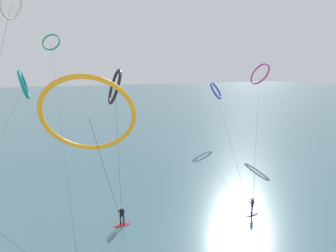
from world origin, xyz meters
name	(u,v)px	position (x,y,z in m)	size (l,w,h in m)	color
sea_water	(92,100)	(0.00, 107.09, 0.04)	(400.00, 200.00, 0.08)	#476B75
surfer_navy	(252,208)	(5.19, 14.95, 0.82)	(1.40, 0.73, 1.70)	navy
surfer_crimson	(122,217)	(-5.86, 17.85, 0.82)	(1.40, 0.69, 1.70)	red
kite_ivory	(11,3)	(-13.94, 32.20, 19.73)	(5.79, 11.68, 21.52)	silver
kite_charcoal	(115,87)	(-4.69, 24.95, 11.09)	(1.95, 9.02, 12.94)	black
kite_emerald	(51,42)	(-11.34, 55.43, 17.98)	(4.17, 45.26, 19.74)	#199351
kite_magenta	(260,74)	(22.62, 34.63, 12.01)	(18.70, 21.87, 13.93)	#CC288E
kite_amber	(89,116)	(-8.20, 13.63, 10.29)	(5.79, 6.21, 12.69)	orange
kite_teal	(24,85)	(-14.65, 38.52, 10.75)	(4.39, 18.08, 12.78)	teal
kite_cobalt	(216,91)	(16.42, 38.86, 8.90)	(13.39, 26.08, 10.58)	#2647B7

